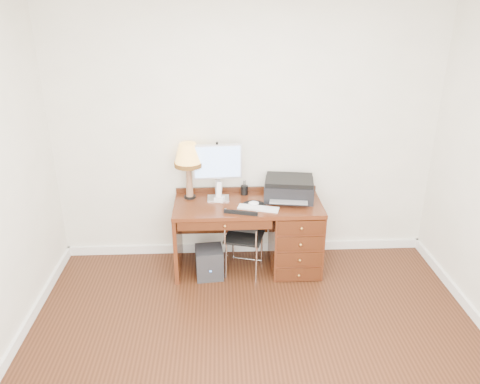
{
  "coord_description": "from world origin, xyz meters",
  "views": [
    {
      "loc": [
        -0.28,
        -2.92,
        2.7
      ],
      "look_at": [
        -0.09,
        1.2,
        0.96
      ],
      "focal_mm": 35.0,
      "sensor_mm": 36.0,
      "label": 1
    }
  ],
  "objects_px": {
    "monitor": "(218,165)",
    "phone": "(219,196)",
    "desk": "(278,232)",
    "equipment_box": "(209,262)",
    "printer": "(289,188)",
    "leg_lamp": "(188,158)",
    "chair": "(245,234)"
  },
  "relations": [
    {
      "from": "printer",
      "to": "chair",
      "type": "height_order",
      "value": "printer"
    },
    {
      "from": "monitor",
      "to": "printer",
      "type": "height_order",
      "value": "monitor"
    },
    {
      "from": "phone",
      "to": "chair",
      "type": "xyz_separation_m",
      "value": [
        0.25,
        -0.22,
        -0.33
      ]
    },
    {
      "from": "monitor",
      "to": "leg_lamp",
      "type": "bearing_deg",
      "value": 173.11
    },
    {
      "from": "printer",
      "to": "chair",
      "type": "xyz_separation_m",
      "value": [
        -0.47,
        -0.26,
        -0.38
      ]
    },
    {
      "from": "printer",
      "to": "phone",
      "type": "distance_m",
      "value": 0.72
    },
    {
      "from": "equipment_box",
      "to": "printer",
      "type": "bearing_deg",
      "value": 12.07
    },
    {
      "from": "printer",
      "to": "chair",
      "type": "distance_m",
      "value": 0.66
    },
    {
      "from": "leg_lamp",
      "to": "chair",
      "type": "bearing_deg",
      "value": -29.64
    },
    {
      "from": "phone",
      "to": "equipment_box",
      "type": "bearing_deg",
      "value": -100.19
    },
    {
      "from": "equipment_box",
      "to": "phone",
      "type": "bearing_deg",
      "value": 56.92
    },
    {
      "from": "desk",
      "to": "leg_lamp",
      "type": "bearing_deg",
      "value": 170.01
    },
    {
      "from": "desk",
      "to": "printer",
      "type": "xyz_separation_m",
      "value": [
        0.11,
        0.11,
        0.45
      ]
    },
    {
      "from": "desk",
      "to": "chair",
      "type": "distance_m",
      "value": 0.4
    },
    {
      "from": "chair",
      "to": "equipment_box",
      "type": "distance_m",
      "value": 0.48
    },
    {
      "from": "monitor",
      "to": "equipment_box",
      "type": "relative_size",
      "value": 1.82
    },
    {
      "from": "desk",
      "to": "phone",
      "type": "height_order",
      "value": "phone"
    },
    {
      "from": "desk",
      "to": "phone",
      "type": "relative_size",
      "value": 7.46
    },
    {
      "from": "desk",
      "to": "equipment_box",
      "type": "height_order",
      "value": "desk"
    },
    {
      "from": "phone",
      "to": "monitor",
      "type": "bearing_deg",
      "value": 116.4
    },
    {
      "from": "desk",
      "to": "leg_lamp",
      "type": "height_order",
      "value": "leg_lamp"
    },
    {
      "from": "printer",
      "to": "leg_lamp",
      "type": "distance_m",
      "value": 1.08
    },
    {
      "from": "printer",
      "to": "leg_lamp",
      "type": "bearing_deg",
      "value": -174.32
    },
    {
      "from": "chair",
      "to": "leg_lamp",
      "type": "bearing_deg",
      "value": 165.29
    },
    {
      "from": "desk",
      "to": "leg_lamp",
      "type": "distance_m",
      "value": 1.21
    },
    {
      "from": "monitor",
      "to": "phone",
      "type": "bearing_deg",
      "value": -84.65
    },
    {
      "from": "desk",
      "to": "chair",
      "type": "relative_size",
      "value": 1.91
    },
    {
      "from": "chair",
      "to": "desk",
      "type": "bearing_deg",
      "value": 37.91
    },
    {
      "from": "leg_lamp",
      "to": "chair",
      "type": "distance_m",
      "value": 0.95
    },
    {
      "from": "monitor",
      "to": "printer",
      "type": "relative_size",
      "value": 1.05
    },
    {
      "from": "printer",
      "to": "equipment_box",
      "type": "bearing_deg",
      "value": -153.66
    },
    {
      "from": "chair",
      "to": "equipment_box",
      "type": "xyz_separation_m",
      "value": [
        -0.36,
        -0.0,
        -0.32
      ]
    }
  ]
}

